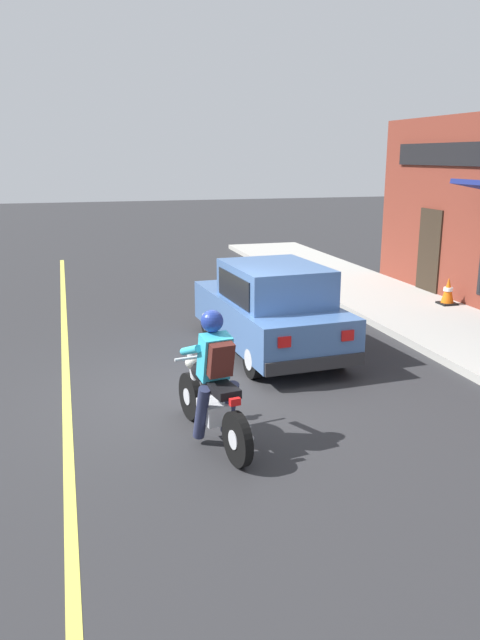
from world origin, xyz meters
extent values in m
plane|color=#2B2B2D|center=(0.00, 0.00, 0.00)|extent=(80.00, 80.00, 0.00)
cube|color=#ADAAA3|center=(5.44, 3.00, 0.07)|extent=(2.60, 22.00, 0.14)
cube|color=#D1C64C|center=(-1.80, 3.00, 0.00)|extent=(0.12, 19.80, 0.01)
cube|color=#2D2319|center=(6.72, 4.89, 1.05)|extent=(0.04, 0.90, 2.10)
cylinder|color=black|center=(-0.24, -0.76, 0.31)|extent=(0.20, 0.63, 0.62)
cylinder|color=silver|center=(-0.24, -0.76, 0.31)|extent=(0.16, 0.23, 0.22)
cylinder|color=black|center=(0.00, -2.14, 0.31)|extent=(0.20, 0.63, 0.62)
cylinder|color=silver|center=(0.00, -2.14, 0.31)|extent=(0.16, 0.23, 0.22)
cube|color=silver|center=(-0.11, -1.50, 0.39)|extent=(0.34, 0.44, 0.24)
ellipsoid|color=black|center=(-0.16, -1.26, 0.80)|extent=(0.38, 0.56, 0.24)
cube|color=black|center=(-0.08, -1.73, 0.76)|extent=(0.35, 0.60, 0.10)
cylinder|color=silver|center=(-0.23, -0.86, 0.62)|extent=(0.12, 0.33, 0.68)
cylinder|color=silver|center=(-0.21, -0.98, 0.91)|extent=(0.56, 0.13, 0.04)
sphere|color=silver|center=(-0.23, -0.81, 0.79)|extent=(0.16, 0.16, 0.16)
cylinder|color=silver|center=(0.11, -1.87, 0.29)|extent=(0.17, 0.56, 0.08)
cube|color=red|center=(-0.01, -2.09, 0.73)|extent=(0.13, 0.08, 0.08)
cylinder|color=#282D4C|center=(-0.28, -1.60, 0.43)|extent=(0.20, 0.37, 0.71)
cylinder|color=#282D4C|center=(0.07, -1.54, 0.43)|extent=(0.20, 0.37, 0.71)
cube|color=#33B2D1|center=(-0.11, -1.55, 1.08)|extent=(0.39, 0.38, 0.57)
cylinder|color=#33B2D1|center=(-0.34, -1.35, 1.12)|extent=(0.18, 0.53, 0.26)
cylinder|color=#33B2D1|center=(0.05, -1.28, 1.12)|extent=(0.18, 0.53, 0.26)
sphere|color=navy|center=(-0.12, -1.49, 1.49)|extent=(0.26, 0.26, 0.26)
cube|color=#4C1E19|center=(-0.08, -1.71, 1.10)|extent=(0.32, 0.28, 0.42)
cylinder|color=black|center=(0.85, 2.89, 0.30)|extent=(0.22, 0.61, 0.60)
cylinder|color=silver|center=(0.85, 2.89, 0.30)|extent=(0.22, 0.34, 0.33)
cylinder|color=black|center=(2.29, 2.98, 0.30)|extent=(0.22, 0.61, 0.60)
cylinder|color=silver|center=(2.29, 2.98, 0.30)|extent=(0.22, 0.34, 0.33)
cylinder|color=black|center=(1.00, 0.49, 0.30)|extent=(0.22, 0.61, 0.60)
cylinder|color=silver|center=(1.00, 0.49, 0.30)|extent=(0.22, 0.34, 0.33)
cylinder|color=black|center=(2.44, 0.58, 0.30)|extent=(0.22, 0.61, 0.60)
cylinder|color=silver|center=(2.44, 0.58, 0.30)|extent=(0.22, 0.34, 0.33)
cube|color=#42669E|center=(1.64, 1.73, 0.60)|extent=(1.87, 3.79, 0.70)
cube|color=#42669E|center=(1.66, 1.48, 1.24)|extent=(1.56, 1.99, 0.66)
cube|color=black|center=(1.60, 2.35, 1.19)|extent=(1.34, 0.43, 0.51)
cube|color=black|center=(0.93, 1.44, 1.22)|extent=(0.12, 1.52, 0.46)
cube|color=black|center=(2.38, 1.53, 1.22)|extent=(0.12, 1.52, 0.46)
cube|color=silver|center=(1.02, 3.56, 0.72)|extent=(0.24, 0.05, 0.14)
cube|color=red|center=(1.25, -0.15, 0.74)|extent=(0.20, 0.05, 0.16)
cube|color=silver|center=(2.03, 3.62, 0.72)|extent=(0.24, 0.05, 0.14)
cube|color=red|center=(2.26, -0.09, 0.74)|extent=(0.20, 0.05, 0.16)
cube|color=#28282B|center=(1.53, 3.56, 0.35)|extent=(1.61, 0.22, 0.20)
cube|color=#28282B|center=(1.76, -0.09, 0.35)|extent=(1.61, 0.22, 0.20)
cube|color=black|center=(6.37, 3.47, 0.16)|extent=(0.36, 0.36, 0.04)
cone|color=orange|center=(6.37, 3.47, 0.46)|extent=(0.28, 0.28, 0.56)
cylinder|color=white|center=(6.37, 3.47, 0.48)|extent=(0.20, 0.20, 0.08)
camera|label=1|loc=(-1.67, -8.18, 3.31)|focal=35.00mm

